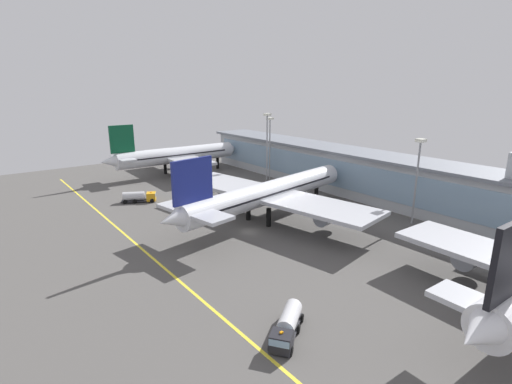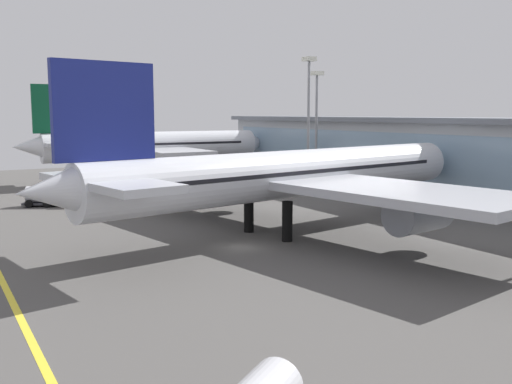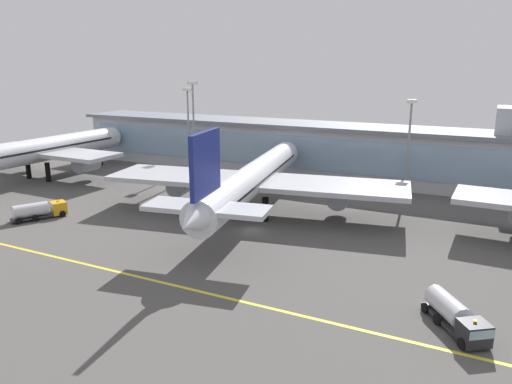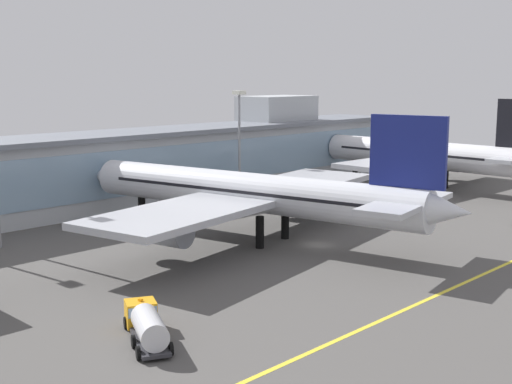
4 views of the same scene
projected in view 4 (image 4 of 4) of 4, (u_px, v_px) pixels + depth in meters
ground_plane at (317, 245)px, 90.43m from camera, size 192.85×192.85×0.00m
taxiway_centreline_stripe at (473, 279)px, 75.40m from camera, size 154.28×0.50×0.01m
terminal_building at (133, 165)px, 119.68m from camera, size 140.75×14.00×17.78m
airliner_near_right at (251, 193)px, 92.38m from camera, size 54.60×59.66×17.58m
airliner_far_right at (424, 155)px, 135.22m from camera, size 44.67×52.05×17.99m
service_truck_far at (146, 323)px, 57.66m from camera, size 6.37×9.13×2.90m
apron_light_mast_west at (239, 126)px, 123.78m from camera, size 1.80×1.80×19.43m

